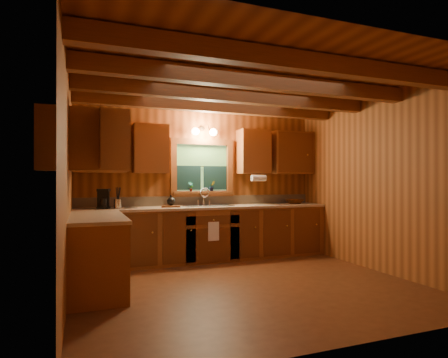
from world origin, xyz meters
TOP-DOWN VIEW (x-y plane):
  - room at (0.00, 0.00)m, footprint 4.20×4.20m
  - ceiling_beams at (0.00, 0.00)m, footprint 4.20×2.54m
  - base_cabinets at (-0.49, 1.28)m, footprint 4.20×2.22m
  - countertop at (-0.48, 1.29)m, footprint 4.20×2.24m
  - backsplash at (0.00, 1.89)m, footprint 4.20×0.02m
  - dishwasher_panel at (-1.47, 0.68)m, footprint 0.02×0.60m
  - upper_cabinets at (-0.56, 1.42)m, footprint 4.19×1.77m
  - window at (0.00, 1.87)m, footprint 1.12×0.08m
  - window_sill at (0.00, 1.82)m, footprint 1.06×0.14m
  - wall_sconce at (0.00, 1.75)m, footprint 0.45×0.21m
  - paper_towel_roll at (0.92, 1.53)m, footprint 0.27×0.11m
  - dish_towel at (0.00, 1.26)m, footprint 0.18×0.01m
  - sink at (0.00, 1.60)m, footprint 0.82×0.48m
  - coffee_maker at (-1.65, 1.61)m, footprint 0.17×0.22m
  - utensil_crock at (-1.44, 1.58)m, footprint 0.11×0.11m
  - cutting_board at (-0.62, 1.56)m, footprint 0.34×0.27m
  - teakettle at (-0.62, 1.56)m, footprint 0.13×0.13m
  - wicker_basket at (1.71, 1.64)m, footprint 0.44×0.44m
  - potted_plant_left at (-0.22, 1.82)m, footprint 0.10×0.08m
  - potted_plant_right at (0.16, 1.82)m, footprint 0.11×0.09m

SIDE VIEW (x-z plane):
  - base_cabinets at x=-0.49m, z-range 0.00..0.86m
  - dishwasher_panel at x=-1.47m, z-range 0.03..0.83m
  - dish_towel at x=0.00m, z-range 0.37..0.67m
  - sink at x=0.00m, z-range 0.64..1.07m
  - countertop at x=-0.48m, z-range 0.86..0.90m
  - cutting_board at x=-0.62m, z-range 0.90..0.93m
  - wicker_basket at x=1.71m, z-range 0.90..0.98m
  - utensil_crock at x=-1.44m, z-range 0.82..1.14m
  - backsplash at x=0.00m, z-range 0.90..1.06m
  - teakettle at x=-0.62m, z-range 0.91..1.08m
  - coffee_maker at x=-1.65m, z-range 0.90..1.20m
  - window_sill at x=0.00m, z-range 1.10..1.14m
  - potted_plant_left at x=-0.22m, z-range 1.14..1.31m
  - potted_plant_right at x=0.16m, z-range 1.14..1.32m
  - room at x=0.00m, z-range -0.80..3.40m
  - paper_towel_roll at x=0.92m, z-range 1.31..1.42m
  - window at x=0.00m, z-range 1.03..2.03m
  - upper_cabinets at x=-0.56m, z-range 1.45..2.23m
  - wall_sconce at x=0.00m, z-range 2.08..2.25m
  - ceiling_beams at x=0.00m, z-range 2.40..2.58m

